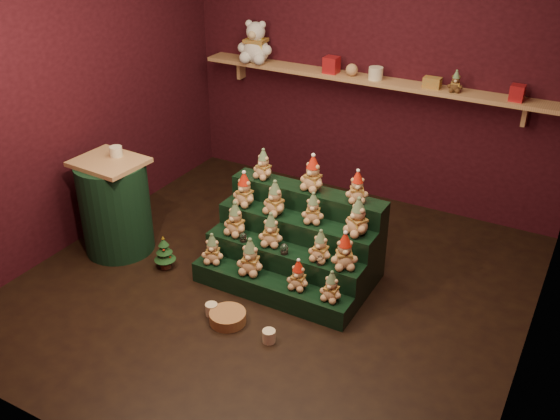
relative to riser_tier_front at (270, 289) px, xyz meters
The scene contains 40 objects.
ground 0.20m from the riser_tier_front, 111.88° to the left, with size 4.00×4.00×0.00m, color black.
back_wall 2.57m from the riser_tier_front, 91.70° to the left, with size 4.00×0.10×2.80m, color black.
front_wall 2.30m from the riser_tier_front, 91.99° to the right, with size 4.00×0.10×2.80m, color black.
left_wall 2.49m from the riser_tier_front, behind, with size 0.10×4.00×2.80m, color black.
back_shelf 2.37m from the riser_tier_front, 91.85° to the left, with size 3.60×0.26×0.24m.
riser_tier_front is the anchor object (origin of this frame).
riser_tier_midfront 0.24m from the riser_tier_front, 90.00° to the left, with size 1.40×0.22×0.36m, color black.
riser_tier_midback 0.48m from the riser_tier_front, 90.00° to the left, with size 1.40×0.22×0.54m, color black.
riser_tier_back 0.71m from the riser_tier_front, 90.00° to the left, with size 1.40×0.22×0.72m, color black.
teddy_0 0.60m from the riser_tier_front, behind, with size 0.19×0.17×0.26m, color tan, non-canonical shape.
teddy_1 0.31m from the riser_tier_front, behind, with size 0.22×0.20×0.31m, color tan, non-canonical shape.
teddy_2 0.33m from the riser_tier_front, ahead, with size 0.18×0.16×0.25m, color tan, non-canonical shape.
teddy_3 0.58m from the riser_tier_front, ahead, with size 0.18×0.16×0.25m, color tan, non-canonical shape.
teddy_4 0.67m from the riser_tier_front, 153.42° to the left, with size 0.21×0.19×0.30m, color tan, non-canonical shape.
teddy_5 0.49m from the riser_tier_front, 117.38° to the left, with size 0.20×0.18×0.29m, color tan, non-canonical shape.
teddy_6 0.57m from the riser_tier_front, 32.53° to the left, with size 0.19×0.17×0.26m, color tan, non-canonical shape.
teddy_7 0.72m from the riser_tier_front, 21.66° to the left, with size 0.21×0.19×0.30m, color tan, non-canonical shape.
teddy_8 0.90m from the riser_tier_front, 138.65° to the left, with size 0.21×0.19×0.29m, color tan, non-canonical shape.
teddy_9 0.76m from the riser_tier_front, 114.10° to the left, with size 0.21×0.19×0.30m, color tan, non-canonical shape.
teddy_10 0.75m from the riser_tier_front, 71.42° to the left, with size 0.19×0.17×0.26m, color tan, non-canonical shape.
teddy_11 0.93m from the riser_tier_front, 39.77° to the left, with size 0.22×0.20×0.31m, color tan, non-canonical shape.
teddy_12 1.10m from the riser_tier_front, 123.55° to the left, with size 0.19×0.17×0.26m, color tan, non-canonical shape.
teddy_13 1.03m from the riser_tier_front, 86.66° to the left, with size 0.22×0.19×0.30m, color tan, non-canonical shape.
teddy_14 1.10m from the riser_tier_front, 55.46° to the left, with size 0.19×0.17×0.26m, color tan, non-canonical shape.
snow_globe_a 0.49m from the riser_tier_front, 155.23° to the left, with size 0.06×0.06×0.08m.
snow_globe_b 0.36m from the riser_tier_front, 74.17° to the left, with size 0.07×0.07×0.09m.
snow_globe_c 0.51m from the riser_tier_front, 23.53° to the left, with size 0.06×0.06×0.08m.
side_table 1.64m from the riser_tier_front, behind, with size 0.62×0.62×0.90m.
table_ornament 1.82m from the riser_tier_front, behind, with size 0.11×0.11×0.09m, color beige.
mini_christmas_tree 1.04m from the riser_tier_front, behind, with size 0.19×0.19×0.32m.
mug_left 0.51m from the riser_tier_front, 126.08° to the right, with size 0.10×0.10×0.10m, color beige.
mug_right 0.54m from the riser_tier_front, 60.96° to the right, with size 0.10×0.10×0.10m, color beige.
wicker_basket 0.45m from the riser_tier_front, 107.47° to the right, with size 0.29×0.29×0.09m, color olive.
white_bear 2.82m from the riser_tier_front, 123.14° to the left, with size 0.38×0.35×0.54m, color white, non-canonical shape.
brown_bear 2.53m from the riser_tier_front, 68.12° to the left, with size 0.14×0.12×0.19m, color #51361B, non-canonical shape.
gift_tin_red_a 2.44m from the riser_tier_front, 102.30° to the left, with size 0.14×0.14×0.16m, color #B31B21.
gift_tin_cream 2.39m from the riser_tier_front, 89.12° to the left, with size 0.14×0.14×0.12m, color beige.
gift_tin_red_b 2.75m from the riser_tier_front, 56.24° to the left, with size 0.12×0.12×0.14m, color #B31B21.
shelf_plush_ball 2.40m from the riser_tier_front, 96.21° to the left, with size 0.12×0.12×0.12m, color tan.
scarf_gift_box 2.46m from the riser_tier_front, 73.71° to the left, with size 0.16×0.10×0.10m, color #C9611C.
Camera 1 is at (2.16, -3.76, 3.08)m, focal length 40.00 mm.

